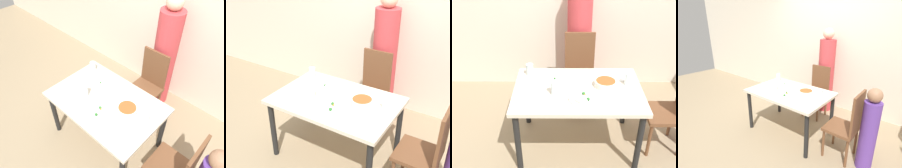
# 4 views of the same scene
# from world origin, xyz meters

# --- Properties ---
(ground_plane) EXTENTS (10.00, 10.00, 0.00)m
(ground_plane) POSITION_xyz_m (0.00, 0.00, 0.00)
(ground_plane) COLOR #998466
(wall_back) EXTENTS (10.00, 0.06, 2.70)m
(wall_back) POSITION_xyz_m (0.00, 1.37, 1.35)
(wall_back) COLOR beige
(wall_back) RESTS_ON ground_plane
(dining_table) EXTENTS (1.29, 0.86, 0.73)m
(dining_table) POSITION_xyz_m (0.00, 0.00, 0.64)
(dining_table) COLOR beige
(dining_table) RESTS_ON ground_plane
(chair_adult_spot) EXTENTS (0.40, 0.40, 0.99)m
(chair_adult_spot) POSITION_xyz_m (0.06, 0.78, 0.52)
(chair_adult_spot) COLOR brown
(chair_adult_spot) RESTS_ON ground_plane
(chair_child_spot) EXTENTS (0.40, 0.40, 0.99)m
(chair_child_spot) POSITION_xyz_m (0.99, -0.03, 0.52)
(chair_child_spot) COLOR brown
(chair_child_spot) RESTS_ON ground_plane
(person_adult) EXTENTS (0.32, 0.32, 1.68)m
(person_adult) POSITION_xyz_m (0.06, 1.10, 0.78)
(person_adult) COLOR #C63D42
(person_adult) RESTS_ON ground_plane
(bowl_curry) EXTENTS (0.22, 0.22, 0.07)m
(bowl_curry) POSITION_xyz_m (0.28, 0.04, 0.76)
(bowl_curry) COLOR silver
(bowl_curry) RESTS_ON dining_table
(plate_rice_adult) EXTENTS (0.26, 0.26, 0.05)m
(plate_rice_adult) POSITION_xyz_m (0.04, -0.20, 0.74)
(plate_rice_adult) COLOR white
(plate_rice_adult) RESTS_ON dining_table
(plate_rice_child) EXTENTS (0.22, 0.22, 0.04)m
(plate_rice_child) POSITION_xyz_m (-0.19, 0.17, 0.74)
(plate_rice_child) COLOR white
(plate_rice_child) RESTS_ON dining_table
(glass_water_tall) EXTENTS (0.08, 0.08, 0.13)m
(glass_water_tall) POSITION_xyz_m (-0.51, 0.28, 0.79)
(glass_water_tall) COLOR silver
(glass_water_tall) RESTS_ON dining_table
(glass_water_short) EXTENTS (0.07, 0.07, 0.13)m
(glass_water_short) POSITION_xyz_m (0.51, 0.08, 0.79)
(glass_water_short) COLOR silver
(glass_water_short) RESTS_ON dining_table
(glass_water_center) EXTENTS (0.07, 0.07, 0.15)m
(glass_water_center) POSITION_xyz_m (-0.23, -0.10, 0.80)
(glass_water_center) COLOR silver
(glass_water_center) RESTS_ON dining_table
(napkin_folded) EXTENTS (0.14, 0.14, 0.01)m
(napkin_folded) POSITION_xyz_m (0.46, 0.22, 0.73)
(napkin_folded) COLOR white
(napkin_folded) RESTS_ON dining_table
(fork_steel) EXTENTS (0.18, 0.05, 0.01)m
(fork_steel) POSITION_xyz_m (0.43, -0.29, 0.73)
(fork_steel) COLOR silver
(fork_steel) RESTS_ON dining_table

